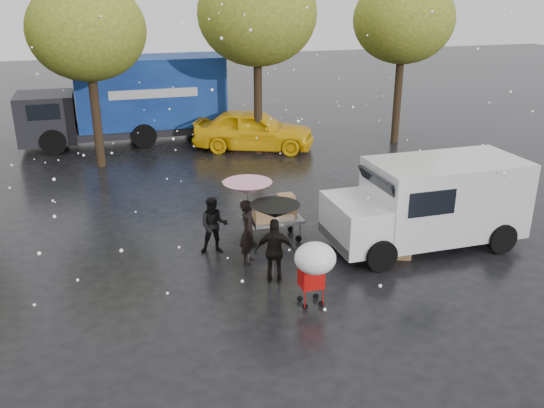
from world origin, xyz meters
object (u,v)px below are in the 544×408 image
object	(u,v)px
vendor_cart	(276,213)
shopping_cart	(315,261)
blue_truck	(131,100)
person_black	(275,251)
person_pink	(248,232)
yellow_taxi	(254,130)
white_van	(431,202)

from	to	relation	value
vendor_cart	shopping_cart	size ratio (longest dim) A/B	1.04
vendor_cart	blue_truck	distance (m)	11.78
person_black	vendor_cart	world-z (taller)	person_black
person_pink	person_black	size ratio (longest dim) A/B	1.05
vendor_cart	blue_truck	size ratio (longest dim) A/B	0.18
vendor_cart	blue_truck	xyz separation A→B (m)	(-2.76, 11.41, 1.03)
blue_truck	yellow_taxi	bearing A→B (deg)	-31.13
vendor_cart	yellow_taxi	bearing A→B (deg)	78.40
person_pink	white_van	distance (m)	4.67
shopping_cart	blue_truck	size ratio (longest dim) A/B	0.18
blue_truck	yellow_taxi	world-z (taller)	blue_truck
white_van	yellow_taxi	world-z (taller)	white_van
person_pink	yellow_taxi	bearing A→B (deg)	16.32
person_pink	white_van	world-z (taller)	white_van
white_van	person_black	bearing A→B (deg)	-169.82
white_van	blue_truck	bearing A→B (deg)	116.42
person_black	shopping_cart	bearing A→B (deg)	126.88
vendor_cart	blue_truck	bearing A→B (deg)	103.59
white_van	yellow_taxi	bearing A→B (deg)	100.33
blue_truck	yellow_taxi	size ratio (longest dim) A/B	1.73
person_pink	blue_truck	distance (m)	12.65
person_pink	white_van	size ratio (longest dim) A/B	0.32
vendor_cart	shopping_cart	bearing A→B (deg)	-94.66
person_pink	person_black	xyz separation A→B (m)	(0.32, -1.12, -0.04)
person_black	shopping_cart	size ratio (longest dim) A/B	1.03
person_pink	vendor_cart	world-z (taller)	person_pink
person_pink	blue_truck	bearing A→B (deg)	40.26
shopping_cart	vendor_cart	bearing A→B (deg)	85.34
vendor_cart	shopping_cart	xyz separation A→B (m)	(-0.29, -3.51, 0.34)
white_van	vendor_cart	bearing A→B (deg)	158.56
shopping_cart	white_van	world-z (taller)	white_van
person_pink	yellow_taxi	xyz separation A→B (m)	(2.80, 9.75, 0.03)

